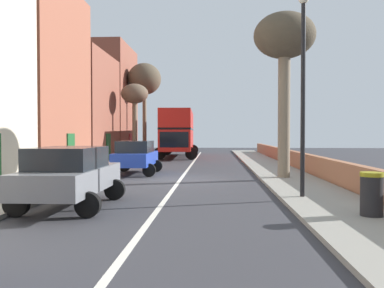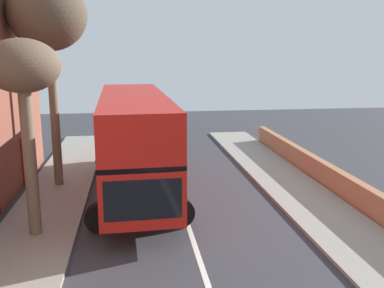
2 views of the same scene
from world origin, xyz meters
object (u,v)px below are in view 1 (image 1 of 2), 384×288
(parked_car_grey_left_1, at_px, (70,174))
(street_tree_right_3, at_px, (284,43))
(double_decker_bus, at_px, (178,131))
(street_tree_left_2, at_px, (144,80))
(parked_car_blue_left_0, at_px, (136,155))
(litter_bin_right, at_px, (372,194))
(street_tree_left_0, at_px, (135,97))
(lamppost_right, at_px, (303,78))

(parked_car_grey_left_1, relative_size, street_tree_right_3, 0.59)
(double_decker_bus, relative_size, parked_car_grey_left_1, 2.50)
(street_tree_left_2, bearing_deg, double_decker_bus, -22.59)
(parked_car_blue_left_0, distance_m, parked_car_grey_left_1, 9.46)
(parked_car_blue_left_0, bearing_deg, litter_bin_right, -54.03)
(parked_car_grey_left_1, bearing_deg, street_tree_left_0, 96.39)
(street_tree_left_2, relative_size, street_tree_right_3, 1.15)
(street_tree_left_0, xyz_separation_m, street_tree_right_3, (9.53, -13.73, 1.09))
(double_decker_bus, distance_m, parked_car_blue_left_0, 15.47)
(parked_car_blue_left_0, xyz_separation_m, lamppost_right, (6.80, -7.79, 2.84))
(parked_car_grey_left_1, height_order, street_tree_right_3, street_tree_right_3)
(parked_car_blue_left_0, xyz_separation_m, street_tree_left_0, (-2.36, 11.59, 4.10))
(parked_car_grey_left_1, bearing_deg, street_tree_left_2, 95.36)
(litter_bin_right, bearing_deg, double_decker_bus, 104.99)
(parked_car_blue_left_0, bearing_deg, parked_car_grey_left_1, -90.00)
(parked_car_blue_left_0, xyz_separation_m, street_tree_left_2, (-2.46, 16.75, 6.09))
(parked_car_blue_left_0, height_order, parked_car_grey_left_1, parked_car_blue_left_0)
(double_decker_bus, relative_size, parked_car_blue_left_0, 2.65)
(street_tree_left_2, bearing_deg, parked_car_blue_left_0, -81.65)
(street_tree_left_0, distance_m, litter_bin_right, 24.93)
(parked_car_blue_left_0, distance_m, street_tree_left_2, 17.99)
(street_tree_right_3, xyz_separation_m, litter_bin_right, (0.62, -8.61, -5.51))
(street_tree_left_0, bearing_deg, parked_car_grey_left_1, -83.61)
(double_decker_bus, height_order, lamppost_right, lamppost_right)
(street_tree_left_0, bearing_deg, parked_car_blue_left_0, -78.51)
(double_decker_bus, xyz_separation_m, street_tree_left_2, (-3.26, 1.36, 4.70))
(double_decker_bus, bearing_deg, street_tree_left_2, 157.41)
(double_decker_bus, distance_m, lamppost_right, 23.99)
(double_decker_bus, distance_m, street_tree_right_3, 19.03)
(street_tree_left_2, relative_size, litter_bin_right, 8.14)
(double_decker_bus, bearing_deg, lamppost_right, -75.49)
(street_tree_left_2, height_order, lamppost_right, street_tree_left_2)
(parked_car_grey_left_1, distance_m, litter_bin_right, 7.91)
(street_tree_right_3, bearing_deg, litter_bin_right, -85.87)
(street_tree_left_0, xyz_separation_m, lamppost_right, (9.16, -19.39, -1.26))
(parked_car_grey_left_1, relative_size, lamppost_right, 0.70)
(street_tree_left_2, relative_size, lamppost_right, 1.35)
(parked_car_blue_left_0, relative_size, litter_bin_right, 3.98)
(street_tree_left_0, relative_size, street_tree_left_2, 0.70)
(street_tree_left_2, bearing_deg, lamppost_right, -69.33)
(street_tree_left_2, xyz_separation_m, litter_bin_right, (10.26, -27.49, -6.41))
(lamppost_right, xyz_separation_m, litter_bin_right, (1.00, -2.95, -3.16))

